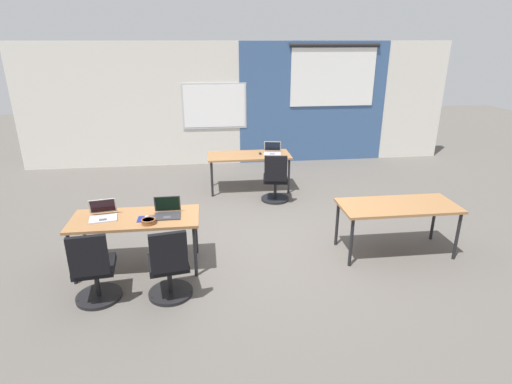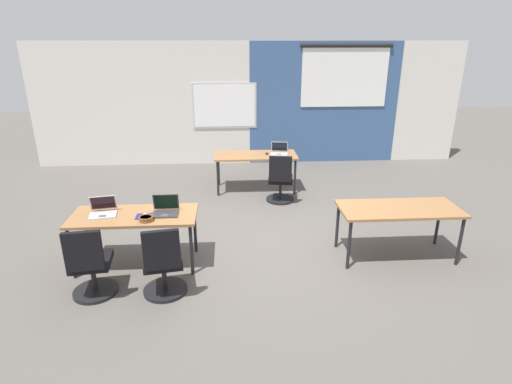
# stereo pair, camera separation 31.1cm
# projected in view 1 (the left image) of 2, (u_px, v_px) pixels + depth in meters

# --- Properties ---
(ground_plane) EXTENTS (24.00, 24.00, 0.00)m
(ground_plane) POSITION_uv_depth(u_px,v_px,m) (265.00, 239.00, 6.18)
(ground_plane) COLOR #56514C
(back_wall_assembly) EXTENTS (10.00, 0.27, 2.80)m
(back_wall_assembly) POSITION_uv_depth(u_px,v_px,m) (242.00, 104.00, 9.59)
(back_wall_assembly) COLOR silver
(back_wall_assembly) RESTS_ON ground
(desk_near_left) EXTENTS (1.60, 0.70, 0.72)m
(desk_near_left) POSITION_uv_depth(u_px,v_px,m) (135.00, 222.00, 5.19)
(desk_near_left) COLOR olive
(desk_near_left) RESTS_ON ground
(desk_near_right) EXTENTS (1.60, 0.70, 0.72)m
(desk_near_right) POSITION_uv_depth(u_px,v_px,m) (398.00, 209.00, 5.59)
(desk_near_right) COLOR olive
(desk_near_right) RESTS_ON ground
(desk_far_center) EXTENTS (1.60, 0.70, 0.72)m
(desk_far_center) POSITION_uv_depth(u_px,v_px,m) (249.00, 158.00, 8.00)
(desk_far_center) COLOR olive
(desk_far_center) RESTS_ON ground
(laptop_near_left_end) EXTENTS (0.38, 0.36, 0.22)m
(laptop_near_left_end) POSITION_uv_depth(u_px,v_px,m) (103.00, 214.00, 5.15)
(laptop_near_left_end) COLOR #B7B7BC
(laptop_near_left_end) RESTS_ON desk_near_left
(chair_near_left_end) EXTENTS (0.52, 0.56, 0.92)m
(chair_near_left_end) POSITION_uv_depth(u_px,v_px,m) (94.00, 273.00, 4.59)
(chair_near_left_end) COLOR black
(chair_near_left_end) RESTS_ON ground
(laptop_far_right) EXTENTS (0.38, 0.37, 0.22)m
(laptop_far_right) POSITION_uv_depth(u_px,v_px,m) (272.00, 151.00, 8.04)
(laptop_far_right) COLOR #B7B7BC
(laptop_far_right) RESTS_ON desk_far_center
(mouse_far_right) EXTENTS (0.06, 0.10, 0.03)m
(mouse_far_right) POSITION_uv_depth(u_px,v_px,m) (260.00, 153.00, 8.00)
(mouse_far_right) COLOR black
(mouse_far_right) RESTS_ON desk_far_center
(chair_far_right) EXTENTS (0.52, 0.57, 0.92)m
(chair_far_right) POSITION_uv_depth(u_px,v_px,m) (275.00, 182.00, 7.49)
(chair_far_right) COLOR black
(chair_far_right) RESTS_ON ground
(laptop_near_left_inner) EXTENTS (0.33, 0.28, 0.23)m
(laptop_near_left_inner) POSITION_uv_depth(u_px,v_px,m) (167.00, 212.00, 5.21)
(laptop_near_left_inner) COLOR #333338
(laptop_near_left_inner) RESTS_ON desk_near_left
(mousepad_near_left_inner) EXTENTS (0.22, 0.19, 0.00)m
(mousepad_near_left_inner) POSITION_uv_depth(u_px,v_px,m) (146.00, 219.00, 5.12)
(mousepad_near_left_inner) COLOR navy
(mousepad_near_left_inner) RESTS_ON desk_near_left
(mouse_near_left_inner) EXTENTS (0.08, 0.11, 0.03)m
(mouse_near_left_inner) POSITION_uv_depth(u_px,v_px,m) (146.00, 218.00, 5.12)
(mouse_near_left_inner) COLOR silver
(mouse_near_left_inner) RESTS_ON mousepad_near_left_inner
(chair_near_left_inner) EXTENTS (0.52, 0.57, 0.92)m
(chair_near_left_inner) POSITION_uv_depth(u_px,v_px,m) (169.00, 269.00, 4.66)
(chair_near_left_inner) COLOR black
(chair_near_left_inner) RESTS_ON ground
(snack_bowl) EXTENTS (0.18, 0.18, 0.06)m
(snack_bowl) POSITION_uv_depth(u_px,v_px,m) (149.00, 221.00, 4.99)
(snack_bowl) COLOR brown
(snack_bowl) RESTS_ON desk_near_left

